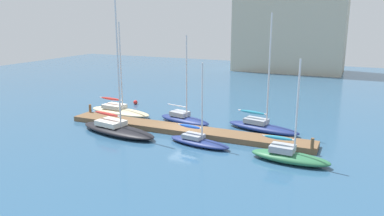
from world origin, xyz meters
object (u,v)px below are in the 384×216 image
sailboat_2 (184,118)px  sailboat_4 (262,126)px  sailboat_0 (119,110)px  sailboat_3 (198,140)px  harbor_building_distant (290,33)px  sailboat_1 (117,128)px  sailboat_5 (289,155)px  mooring_buoy_red (135,102)px

sailboat_2 → sailboat_4: sailboat_4 is taller
sailboat_0 → sailboat_3: 13.82m
sailboat_0 → harbor_building_distant: size_ratio=0.49×
sailboat_1 → harbor_building_distant: harbor_building_distant is taller
sailboat_1 → sailboat_5: 16.31m
sailboat_1 → sailboat_4: bearing=38.2°
sailboat_0 → sailboat_2: bearing=4.2°
sailboat_0 → harbor_building_distant: harbor_building_distant is taller
sailboat_3 → harbor_building_distant: size_ratio=0.34×
sailboat_2 → harbor_building_distant: (2.62, 44.41, 7.22)m
sailboat_5 → sailboat_0: bearing=165.5°
mooring_buoy_red → harbor_building_distant: (12.02, 39.13, 7.45)m
sailboat_3 → mooring_buoy_red: (-13.53, 11.05, -0.17)m
sailboat_2 → mooring_buoy_red: sailboat_2 is taller
sailboat_5 → sailboat_2: bearing=155.4°
mooring_buoy_red → harbor_building_distant: bearing=72.9°
sailboat_5 → harbor_building_distant: 52.27m
sailboat_3 → harbor_building_distant: (-1.52, 50.18, 7.28)m
sailboat_1 → sailboat_4: 14.06m
sailboat_4 → sailboat_0: bearing=-167.5°
harbor_building_distant → sailboat_4: bearing=-82.8°
sailboat_4 → mooring_buoy_red: sailboat_4 is taller
sailboat_3 → sailboat_0: bearing=163.0°
sailboat_1 → sailboat_3: sailboat_1 is taller
sailboat_0 → sailboat_3: size_ratio=1.43×
sailboat_2 → sailboat_4: bearing=16.9°
sailboat_2 → sailboat_3: bearing=-41.5°
sailboat_2 → sailboat_3: 7.11m
sailboat_0 → sailboat_5: 21.45m
sailboat_4 → sailboat_5: bearing=-50.1°
sailboat_1 → sailboat_5: bearing=8.5°
sailboat_5 → harbor_building_distant: (-9.43, 50.91, 7.18)m
sailboat_4 → sailboat_5: size_ratio=1.41×
sailboat_4 → sailboat_5: (3.88, -7.08, -0.01)m
sailboat_3 → mooring_buoy_red: bearing=149.4°
harbor_building_distant → sailboat_0: bearing=-103.9°
sailboat_3 → sailboat_5: (7.92, -0.72, 0.10)m
sailboat_4 → harbor_building_distant: 44.76m
sailboat_2 → sailboat_3: size_ratio=1.26×
sailboat_0 → sailboat_4: size_ratio=0.92×
sailboat_3 → harbor_building_distant: harbor_building_distant is taller
sailboat_2 → sailboat_4: (8.18, 0.58, 0.06)m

